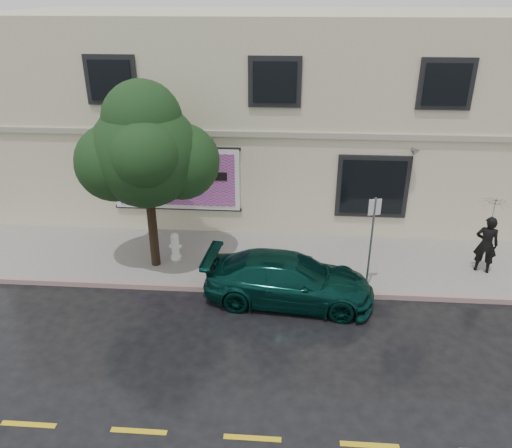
# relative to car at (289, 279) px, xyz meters

# --- Properties ---
(ground) EXTENTS (90.00, 90.00, 0.00)m
(ground) POSITION_rel_car_xyz_m (-0.60, -1.20, -0.66)
(ground) COLOR black
(ground) RESTS_ON ground
(sidewalk) EXTENTS (20.00, 3.50, 0.15)m
(sidewalk) POSITION_rel_car_xyz_m (-0.60, 2.05, -0.58)
(sidewalk) COLOR gray
(sidewalk) RESTS_ON ground
(curb) EXTENTS (20.00, 0.18, 0.16)m
(curb) POSITION_rel_car_xyz_m (-0.60, 0.30, -0.58)
(curb) COLOR gray
(curb) RESTS_ON ground
(road_marking) EXTENTS (19.00, 0.12, 0.01)m
(road_marking) POSITION_rel_car_xyz_m (-0.60, -4.70, -0.65)
(road_marking) COLOR gold
(road_marking) RESTS_ON ground
(building) EXTENTS (20.00, 8.12, 7.00)m
(building) POSITION_rel_car_xyz_m (-0.60, 7.80, 2.84)
(building) COLOR beige
(building) RESTS_ON ground
(billboard) EXTENTS (4.30, 0.16, 2.20)m
(billboard) POSITION_rel_car_xyz_m (-3.80, 3.72, 1.39)
(billboard) COLOR white
(billboard) RESTS_ON ground
(car) EXTENTS (4.68, 2.39, 1.32)m
(car) POSITION_rel_car_xyz_m (0.00, 0.00, 0.00)
(car) COLOR #08312C
(car) RESTS_ON ground
(pedestrian) EXTENTS (0.74, 0.60, 1.76)m
(pedestrian) POSITION_rel_car_xyz_m (5.67, 1.75, 0.37)
(pedestrian) COLOR black
(pedestrian) RESTS_ON sidewalk
(umbrella) EXTENTS (1.12, 1.12, 0.64)m
(umbrella) POSITION_rel_car_xyz_m (5.67, 1.75, 1.57)
(umbrella) COLOR black
(umbrella) RESTS_ON pedestrian
(street_tree) EXTENTS (2.99, 2.99, 4.98)m
(street_tree) POSITION_rel_car_xyz_m (-4.03, 1.42, 2.96)
(street_tree) COLOR black
(street_tree) RESTS_ON sidewalk
(fire_hydrant) EXTENTS (0.36, 0.34, 0.88)m
(fire_hydrant) POSITION_rel_car_xyz_m (-3.50, 1.80, -0.08)
(fire_hydrant) COLOR silver
(fire_hydrant) RESTS_ON sidewalk
(sign_pole) EXTENTS (0.33, 0.10, 2.74)m
(sign_pole) POSITION_rel_car_xyz_m (2.15, 0.50, 1.13)
(sign_pole) COLOR gray
(sign_pole) RESTS_ON sidewalk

